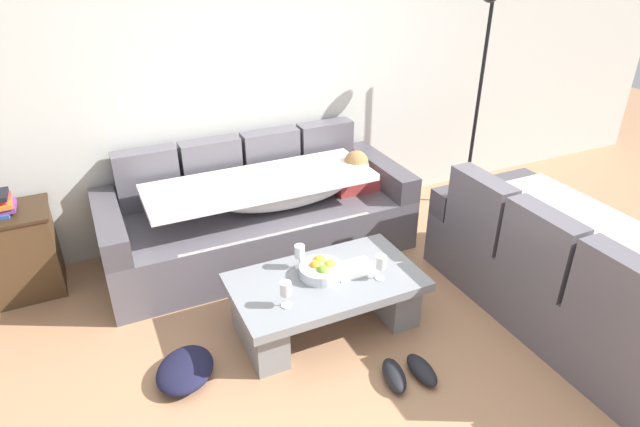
{
  "coord_description": "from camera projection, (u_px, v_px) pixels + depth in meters",
  "views": [
    {
      "loc": [
        -1.38,
        -1.94,
        2.34
      ],
      "look_at": [
        0.04,
        1.09,
        0.55
      ],
      "focal_mm": 30.13,
      "sensor_mm": 36.0,
      "label": 1
    }
  ],
  "objects": [
    {
      "name": "coffee_table",
      "position": [
        326.0,
        296.0,
        3.46
      ],
      "size": [
        1.2,
        0.68,
        0.38
      ],
      "color": "gray",
      "rests_on": "ground_plane"
    },
    {
      "name": "wine_glass_near_left",
      "position": [
        286.0,
        290.0,
        3.09
      ],
      "size": [
        0.07,
        0.07,
        0.17
      ],
      "color": "silver",
      "rests_on": "coffee_table"
    },
    {
      "name": "wine_glass_far_back",
      "position": [
        300.0,
        252.0,
        3.44
      ],
      "size": [
        0.07,
        0.07,
        0.17
      ],
      "color": "silver",
      "rests_on": "coffee_table"
    },
    {
      "name": "ground_plane",
      "position": [
        392.0,
        375.0,
        3.17
      ],
      "size": [
        14.0,
        14.0,
        0.0
      ],
      "primitive_type": "plane",
      "color": "#AB7A56"
    },
    {
      "name": "open_magazine",
      "position": [
        354.0,
        269.0,
        3.47
      ],
      "size": [
        0.28,
        0.21,
        0.01
      ],
      "primitive_type": "cube",
      "rotation": [
        0.0,
        0.0,
        -0.02
      ],
      "color": "white",
      "rests_on": "coffee_table"
    },
    {
      "name": "couch_along_wall",
      "position": [
        263.0,
        215.0,
        4.24
      ],
      "size": [
        2.36,
        0.92,
        0.88
      ],
      "color": "#58545C",
      "rests_on": "ground_plane"
    },
    {
      "name": "pair_of_shoes",
      "position": [
        408.0,
        373.0,
        3.13
      ],
      "size": [
        0.33,
        0.31,
        0.09
      ],
      "color": "black",
      "rests_on": "ground_plane"
    },
    {
      "name": "floor_lamp",
      "position": [
        479.0,
        88.0,
        4.61
      ],
      "size": [
        0.33,
        0.31,
        1.95
      ],
      "color": "black",
      "rests_on": "ground_plane"
    },
    {
      "name": "side_cabinet",
      "position": [
        2.0,
        256.0,
        3.73
      ],
      "size": [
        0.72,
        0.44,
        0.64
      ],
      "color": "#49321E",
      "rests_on": "ground_plane"
    },
    {
      "name": "fruit_bowl",
      "position": [
        321.0,
        269.0,
        3.4
      ],
      "size": [
        0.28,
        0.28,
        0.1
      ],
      "color": "silver",
      "rests_on": "coffee_table"
    },
    {
      "name": "wine_glass_near_right",
      "position": [
        381.0,
        263.0,
        3.33
      ],
      "size": [
        0.07,
        0.07,
        0.17
      ],
      "color": "silver",
      "rests_on": "coffee_table"
    },
    {
      "name": "couch_near_window",
      "position": [
        575.0,
        276.0,
        3.48
      ],
      "size": [
        0.92,
        1.99,
        0.88
      ],
      "rotation": [
        0.0,
        0.0,
        1.57
      ],
      "color": "#58545C",
      "rests_on": "ground_plane"
    },
    {
      "name": "crumpled_garment",
      "position": [
        185.0,
        370.0,
        3.13
      ],
      "size": [
        0.48,
        0.51,
        0.12
      ],
      "primitive_type": "ellipsoid",
      "rotation": [
        0.0,
        0.0,
        1.01
      ],
      "color": "#191933",
      "rests_on": "ground_plane"
    },
    {
      "name": "back_wall",
      "position": [
        258.0,
        68.0,
        4.25
      ],
      "size": [
        9.0,
        0.1,
        2.7
      ],
      "primitive_type": "cube",
      "color": "beige",
      "rests_on": "ground_plane"
    }
  ]
}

